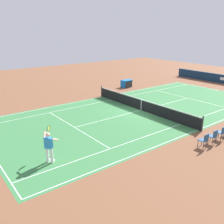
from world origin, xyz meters
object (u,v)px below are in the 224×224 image
(spectator_chair_6, at_px, (213,136))
(spectator_chair_5, at_px, (222,132))
(equipment_cart_tarped, at_px, (127,84))
(tennis_net, at_px, (141,105))
(tennis_player_near, at_px, (49,146))
(spectator_chair_7, at_px, (204,140))
(tennis_ball, at_px, (179,116))

(spectator_chair_6, bearing_deg, spectator_chair_5, 180.00)
(spectator_chair_6, xyz_separation_m, equipment_cart_tarped, (-5.96, -14.77, -0.08))
(spectator_chair_6, bearing_deg, tennis_net, -98.96)
(tennis_player_near, height_order, spectator_chair_7, tennis_player_near)
(spectator_chair_7, bearing_deg, spectator_chair_6, 180.00)
(tennis_net, bearing_deg, tennis_player_near, 19.25)
(tennis_ball, height_order, spectator_chair_5, spectator_chair_5)
(tennis_player_near, height_order, equipment_cart_tarped, tennis_player_near)
(tennis_ball, xyz_separation_m, spectator_chair_5, (1.54, 4.34, 0.49))
(tennis_ball, distance_m, equipment_cart_tarped, 11.02)
(tennis_net, bearing_deg, spectator_chair_6, 81.04)
(tennis_player_near, height_order, spectator_chair_5, tennis_player_near)
(spectator_chair_5, bearing_deg, spectator_chair_6, 0.00)
(spectator_chair_6, bearing_deg, equipment_cart_tarped, -111.98)
(equipment_cart_tarped, bearing_deg, tennis_player_near, 36.81)
(tennis_player_near, bearing_deg, equipment_cart_tarped, -143.19)
(tennis_net, distance_m, spectator_chair_7, 7.57)
(tennis_net, relative_size, equipment_cart_tarped, 9.36)
(tennis_ball, bearing_deg, spectator_chair_6, 60.44)
(tennis_player_near, xyz_separation_m, tennis_ball, (-11.05, -0.45, -0.90))
(spectator_chair_7, bearing_deg, tennis_net, -105.84)
(tennis_player_near, xyz_separation_m, spectator_chair_7, (-7.67, 3.88, -0.41))
(tennis_net, distance_m, equipment_cart_tarped, 8.90)
(tennis_ball, distance_m, spectator_chair_7, 5.52)
(tennis_net, relative_size, spectator_chair_7, 13.30)
(tennis_player_near, bearing_deg, spectator_chair_6, 155.66)
(tennis_ball, distance_m, spectator_chair_6, 5.01)
(spectator_chair_5, relative_size, spectator_chair_7, 1.00)
(tennis_player_near, distance_m, equipment_cart_tarped, 18.18)
(spectator_chair_6, distance_m, equipment_cart_tarped, 15.93)
(spectator_chair_7, distance_m, equipment_cart_tarped, 16.30)
(spectator_chair_7, bearing_deg, tennis_ball, -127.92)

